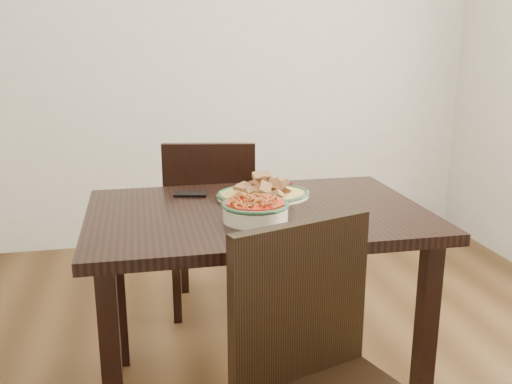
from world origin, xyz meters
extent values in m
plane|color=#3D2713|center=(0.00, 0.00, 0.00)|extent=(3.50, 3.50, 0.00)
cube|color=beige|center=(0.00, 1.75, 1.30)|extent=(3.50, 0.10, 2.60)
cube|color=black|center=(-0.08, -0.06, 0.73)|extent=(1.20, 0.80, 0.04)
cube|color=black|center=(-0.60, -0.38, 0.35)|extent=(0.06, 0.06, 0.71)
cube|color=black|center=(0.44, -0.38, 0.35)|extent=(0.06, 0.06, 0.71)
cube|color=black|center=(-0.60, 0.26, 0.35)|extent=(0.06, 0.06, 0.71)
cube|color=black|center=(0.44, 0.26, 0.35)|extent=(0.06, 0.06, 0.71)
cube|color=black|center=(-0.14, 0.72, 0.43)|extent=(0.49, 0.49, 0.04)
cube|color=black|center=(0.06, 0.86, 0.21)|extent=(0.04, 0.04, 0.41)
cube|color=black|center=(-0.28, 0.92, 0.21)|extent=(0.04, 0.04, 0.41)
cube|color=black|center=(-0.01, 0.52, 0.21)|extent=(0.04, 0.04, 0.41)
cube|color=black|center=(-0.34, 0.59, 0.21)|extent=(0.04, 0.04, 0.41)
cube|color=black|center=(-0.18, 0.54, 0.67)|extent=(0.42, 0.12, 0.44)
cube|color=black|center=(-0.09, -0.64, 0.67)|extent=(0.41, 0.18, 0.44)
ellipsoid|color=#F3EBCD|center=(-0.02, 0.09, 0.76)|extent=(0.36, 0.27, 0.02)
ellipsoid|color=gold|center=(-0.02, 0.09, 0.76)|extent=(0.34, 0.26, 0.01)
torus|color=#1A3A1E|center=(-0.02, 0.09, 0.77)|extent=(0.28, 0.28, 0.01)
cylinder|color=beige|center=(-0.11, -0.18, 0.78)|extent=(0.22, 0.22, 0.06)
torus|color=#1A3920|center=(-0.11, -0.18, 0.81)|extent=(0.23, 0.23, 0.02)
cylinder|color=#AA1607|center=(-0.11, -0.18, 0.81)|extent=(0.20, 0.20, 0.01)
cube|color=black|center=(-0.30, 0.18, 0.76)|extent=(0.14, 0.09, 0.01)
cube|color=maroon|center=(0.06, 0.29, 0.76)|extent=(0.15, 0.13, 0.01)
camera|label=1|loc=(-0.48, -1.97, 1.34)|focal=40.00mm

